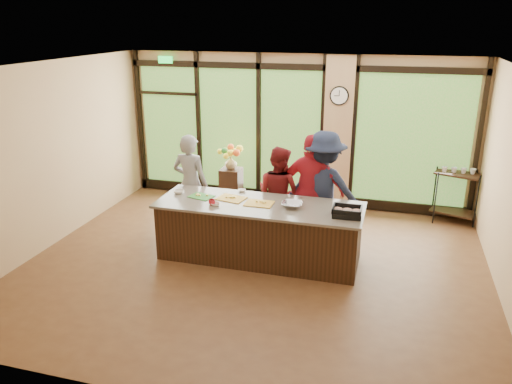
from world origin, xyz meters
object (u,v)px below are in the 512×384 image
Objects in this scene: roasting_pan at (347,214)px; bar_cart at (456,190)px; cook_right at (324,189)px; cook_left at (191,184)px; flower_stand at (231,188)px; island_base at (259,232)px.

roasting_pan is 3.14m from bar_cart.
bar_cart is at bearing -139.58° from cook_right.
cook_right reaches higher than roasting_pan.
flower_stand is at bearing -97.80° from cook_left.
cook_left is 2.32m from cook_right.
bar_cart reaches higher than roasting_pan.
roasting_pan is at bearing 121.01° from cook_right.
roasting_pan reaches higher than island_base.
island_base is 7.52× the size of roasting_pan.
island_base reaches higher than flower_stand.
cook_right is 1.83× the size of bar_cart.
island_base is 2.94× the size of bar_cart.
cook_right reaches higher than bar_cart.
flower_stand is (-1.16, 2.07, -0.04)m from island_base.
cook_right is 1.12m from roasting_pan.
cook_left is (-1.45, 0.72, 0.45)m from island_base.
island_base is at bearing 170.88° from roasting_pan.
roasting_pan is 3.39m from flower_stand.
island_base is at bearing 158.04° from cook_left.
bar_cart reaches higher than flower_stand.
cook_left is at bearing -139.94° from bar_cart.
island_base is 3.89× the size of flower_stand.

